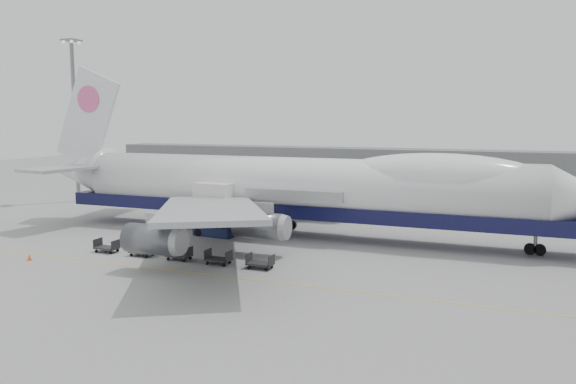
% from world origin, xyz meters
% --- Properties ---
extents(ground, '(260.00, 260.00, 0.00)m').
position_xyz_m(ground, '(0.00, 0.00, 0.00)').
color(ground, gray).
rests_on(ground, ground).
extents(apron_line, '(60.00, 0.15, 0.01)m').
position_xyz_m(apron_line, '(0.00, -6.00, 0.01)').
color(apron_line, gold).
rests_on(apron_line, ground).
extents(hangar, '(110.00, 8.00, 7.00)m').
position_xyz_m(hangar, '(-10.00, 70.00, 3.50)').
color(hangar, slate).
rests_on(hangar, ground).
extents(floodlight_mast, '(2.40, 2.40, 25.43)m').
position_xyz_m(floodlight_mast, '(-42.00, 24.00, 14.27)').
color(floodlight_mast, slate).
rests_on(floodlight_mast, ground).
extents(airliner, '(67.00, 55.30, 19.98)m').
position_xyz_m(airliner, '(0.64, 12.00, 5.62)').
color(airliner, white).
rests_on(airliner, ground).
extents(catering_truck, '(4.98, 3.67, 6.05)m').
position_xyz_m(catering_truck, '(-8.43, 8.52, 3.43)').
color(catering_truck, '#171E46').
rests_on(catering_truck, ground).
extents(traffic_cone, '(0.42, 0.42, 0.61)m').
position_xyz_m(traffic_cone, '(-19.22, -7.85, 0.29)').
color(traffic_cone, '#FF4F0D').
rests_on(traffic_cone, ground).
extents(dolly_0, '(2.30, 1.35, 1.30)m').
position_xyz_m(dolly_0, '(-14.61, -2.54, 0.53)').
color(dolly_0, '#2D2D30').
rests_on(dolly_0, ground).
extents(dolly_1, '(2.30, 1.35, 1.30)m').
position_xyz_m(dolly_1, '(-10.42, -2.54, 0.53)').
color(dolly_1, '#2D2D30').
rests_on(dolly_1, ground).
extents(dolly_2, '(2.30, 1.35, 1.30)m').
position_xyz_m(dolly_2, '(-6.23, -2.54, 0.53)').
color(dolly_2, '#2D2D30').
rests_on(dolly_2, ground).
extents(dolly_3, '(2.30, 1.35, 1.30)m').
position_xyz_m(dolly_3, '(-2.03, -2.54, 0.53)').
color(dolly_3, '#2D2D30').
rests_on(dolly_3, ground).
extents(dolly_4, '(2.30, 1.35, 1.30)m').
position_xyz_m(dolly_4, '(2.16, -2.54, 0.53)').
color(dolly_4, '#2D2D30').
rests_on(dolly_4, ground).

